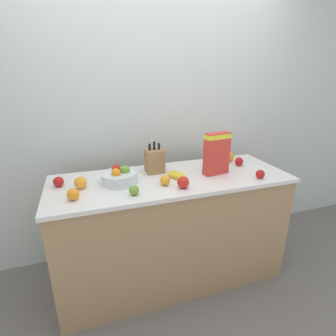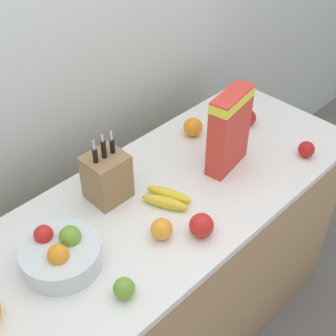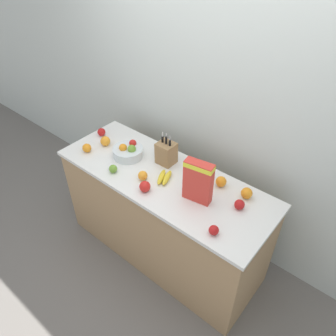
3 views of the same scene
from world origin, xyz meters
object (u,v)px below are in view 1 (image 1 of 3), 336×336
(apple_front, at_px, (239,161))
(apple_rightmost, at_px, (134,190))
(banana_bunch, at_px, (177,175))
(apple_leftmost, at_px, (58,182))
(apple_by_knife_block, at_px, (260,174))
(orange_front_left, at_px, (209,159))
(orange_mid_left, at_px, (81,183))
(orange_mid_right, at_px, (165,180))
(knife_block, at_px, (155,161))
(orange_near_bowl, at_px, (229,157))
(orange_back_center, at_px, (73,194))
(cereal_box, at_px, (217,152))
(apple_near_bananas, at_px, (183,182))
(fruit_bowl, at_px, (119,177))

(apple_front, bearing_deg, apple_rightmost, -163.54)
(banana_bunch, xyz_separation_m, apple_leftmost, (-0.84, 0.11, 0.02))
(apple_leftmost, height_order, apple_by_knife_block, apple_leftmost)
(banana_bunch, distance_m, orange_front_left, 0.43)
(orange_mid_left, bearing_deg, orange_mid_right, -12.63)
(apple_by_knife_block, bearing_deg, orange_front_left, 117.04)
(orange_mid_right, xyz_separation_m, orange_mid_left, (-0.57, 0.13, 0.01))
(knife_block, relative_size, apple_leftmost, 3.85)
(orange_near_bowl, bearing_deg, orange_back_center, -164.50)
(banana_bunch, relative_size, apple_leftmost, 2.73)
(apple_by_knife_block, bearing_deg, orange_mid_left, 169.84)
(orange_front_left, xyz_separation_m, orange_mid_right, (-0.50, -0.32, -0.00))
(banana_bunch, relative_size, orange_mid_right, 2.66)
(orange_back_center, bearing_deg, cereal_box, 6.98)
(cereal_box, relative_size, apple_leftmost, 4.50)
(apple_leftmost, bearing_deg, orange_front_left, 5.18)
(orange_near_bowl, bearing_deg, apple_leftmost, -175.24)
(apple_front, bearing_deg, orange_mid_right, -164.63)
(cereal_box, bearing_deg, apple_near_bananas, -162.52)
(apple_front, bearing_deg, knife_block, 173.78)
(apple_near_bananas, distance_m, orange_near_bowl, 0.74)
(apple_rightmost, bearing_deg, apple_front, 16.46)
(apple_leftmost, bearing_deg, orange_back_center, -68.61)
(banana_bunch, distance_m, orange_near_bowl, 0.63)
(knife_block, relative_size, banana_bunch, 1.41)
(apple_leftmost, relative_size, orange_near_bowl, 0.87)
(apple_front, xyz_separation_m, apple_rightmost, (-0.97, -0.29, -0.00))
(apple_leftmost, bearing_deg, apple_by_knife_block, -12.35)
(knife_block, relative_size, orange_front_left, 3.44)
(apple_by_knife_block, height_order, orange_near_bowl, orange_near_bowl)
(banana_bunch, bearing_deg, knife_block, 125.73)
(orange_back_center, bearing_deg, fruit_bowl, 30.09)
(fruit_bowl, bearing_deg, orange_front_left, 12.42)
(orange_back_center, bearing_deg, apple_front, 10.12)
(orange_back_center, bearing_deg, apple_rightmost, -7.04)
(banana_bunch, xyz_separation_m, apple_near_bananas, (-0.03, -0.19, 0.02))
(orange_back_center, bearing_deg, apple_leftmost, 111.39)
(cereal_box, bearing_deg, orange_mid_left, 168.35)
(orange_mid_left, bearing_deg, orange_back_center, -106.13)
(apple_rightmost, bearing_deg, orange_mid_right, 19.70)
(apple_leftmost, bearing_deg, cereal_box, -5.87)
(apple_front, height_order, apple_rightmost, apple_front)
(apple_near_bananas, relative_size, apple_by_knife_block, 1.26)
(orange_back_center, bearing_deg, orange_mid_right, 3.66)
(apple_by_knife_block, xyz_separation_m, orange_near_bowl, (-0.01, 0.43, 0.01))
(cereal_box, height_order, orange_mid_left, cereal_box)
(knife_block, xyz_separation_m, apple_by_knife_block, (0.72, -0.38, -0.06))
(knife_block, bearing_deg, orange_back_center, -152.64)
(cereal_box, height_order, orange_front_left, cereal_box)
(apple_front, height_order, orange_mid_left, orange_mid_left)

